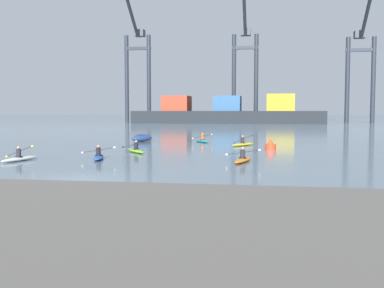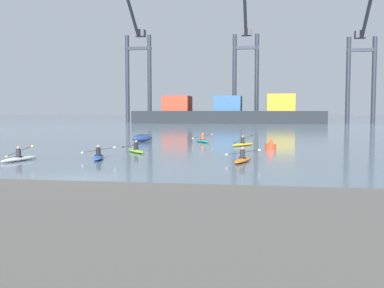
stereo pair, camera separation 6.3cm
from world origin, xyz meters
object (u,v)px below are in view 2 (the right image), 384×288
kayak_white (20,158)px  gantry_crane_west_mid (246,62)px  capsized_dinghy (142,138)px  kayak_teal (202,141)px  kayak_lime (136,150)px  kayak_yellow (243,144)px  container_barge (228,113)px  gantry_crane_east_mid (362,61)px  kayak_blue (98,157)px  gantry_crane_west (138,63)px  kayak_orange (243,159)px  channel_buoy (271,145)px

kayak_white → gantry_crane_west_mid: bearing=85.3°
capsized_dinghy → kayak_teal: size_ratio=0.85×
kayak_lime → kayak_yellow: size_ratio=0.98×
container_barge → gantry_crane_east_mid: bearing=11.2°
container_barge → kayak_blue: (-0.37, -94.51, -2.47)m
gantry_crane_west → kayak_yellow: 99.59m
gantry_crane_west → kayak_white: gantry_crane_west is taller
container_barge → kayak_yellow: container_barge is taller
gantry_crane_east_mid → kayak_orange: bearing=-104.3°
gantry_crane_west → channel_buoy: 104.11m
capsized_dinghy → kayak_orange: kayak_orange is taller
gantry_crane_east_mid → channel_buoy: gantry_crane_east_mid is taller
capsized_dinghy → kayak_lime: 12.89m
kayak_teal → kayak_blue: bearing=-103.8°
capsized_dinghy → kayak_lime: bearing=-76.5°
kayak_teal → kayak_white: (-8.94, -19.62, 0.00)m
gantry_crane_east_mid → kayak_white: (-39.97, -103.28, -16.37)m
gantry_crane_east_mid → capsized_dinghy: (-37.37, -83.71, -16.19)m
container_barge → kayak_white: bearing=-92.9°
gantry_crane_east_mid → kayak_teal: gantry_crane_east_mid is taller
container_barge → kayak_white: 96.50m
kayak_yellow → kayak_orange: bearing=-87.0°
channel_buoy → kayak_blue: (-11.23, -9.57, -0.19)m
channel_buoy → kayak_yellow: size_ratio=0.31×
gantry_crane_east_mid → kayak_teal: bearing=-110.3°
kayak_lime → kayak_blue: same height
kayak_yellow → channel_buoy: bearing=-58.3°
kayak_lime → kayak_yellow: bearing=47.2°
channel_buoy → kayak_teal: (-6.87, 8.22, -0.19)m
kayak_teal → kayak_orange: same height
gantry_crane_west_mid → kayak_blue: gantry_crane_west_mid is taller
container_barge → gantry_crane_west_mid: bearing=69.3°
kayak_lime → gantry_crane_west: bearing=106.0°
kayak_yellow → kayak_teal: size_ratio=0.99×
gantry_crane_west → kayak_blue: bearing=-75.3°
gantry_crane_west → kayak_blue: (27.43, -104.72, -17.22)m
kayak_teal → gantry_crane_west: bearing=110.1°
capsized_dinghy → kayak_blue: bearing=-83.6°
channel_buoy → gantry_crane_west_mid: bearing=94.2°
gantry_crane_west_mid → capsized_dinghy: 89.02m
gantry_crane_west → kayak_teal: gantry_crane_west is taller
container_barge → kayak_orange: size_ratio=14.56×
gantry_crane_west_mid → kayak_orange: (5.20, -105.07, -17.14)m
kayak_lime → kayak_white: size_ratio=0.91×
kayak_yellow → kayak_orange: kayak_yellow is taller
gantry_crane_east_mid → gantry_crane_west_mid: bearing=173.7°
capsized_dinghy → kayak_blue: size_ratio=0.81×
gantry_crane_west_mid → kayak_lime: size_ratio=11.72×
container_barge → kayak_yellow: 81.43m
capsized_dinghy → channel_buoy: (13.21, -8.17, 0.01)m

